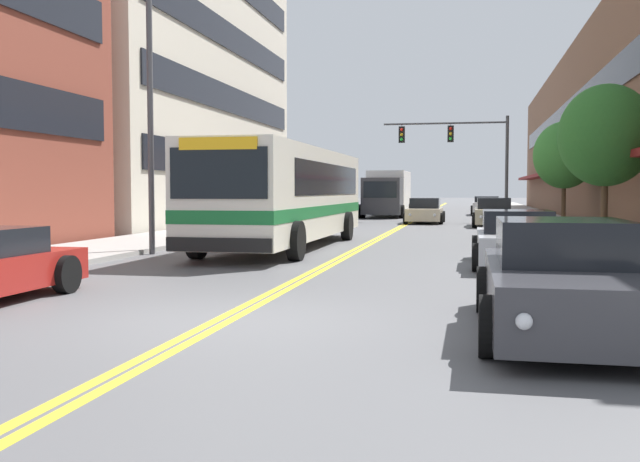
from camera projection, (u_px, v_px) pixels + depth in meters
name	position (u px, v px, depth m)	size (l,w,h in m)	color
ground_plane	(419.00, 217.00, 45.91)	(240.00, 240.00, 0.00)	#565659
sidewalk_left	(310.00, 216.00, 47.40)	(3.45, 106.00, 0.13)	#9E9B96
sidewalk_right	(535.00, 217.00, 44.42)	(3.45, 106.00, 0.13)	#9E9B96
centre_line	(419.00, 217.00, 45.91)	(0.34, 106.00, 0.01)	yellow
storefront_row_right	(640.00, 130.00, 42.88)	(9.10, 68.00, 10.72)	brown
city_bus	(288.00, 192.00, 22.06)	(2.92, 12.26, 2.99)	silver
car_charcoal_parked_left_near	(322.00, 213.00, 37.23)	(2.00, 4.26, 1.25)	#232328
car_navy_parked_left_mid	(342.00, 209.00, 43.44)	(2.10, 4.16, 1.37)	#19234C
car_dark_grey_parked_right_foreground	(562.00, 281.00, 8.71)	(2.03, 4.72, 1.40)	#38383D
car_beige_parked_right_mid	(494.00, 213.00, 34.45)	(2.04, 4.61, 1.39)	#BCAD89
car_silver_parked_right_far	(517.00, 240.00, 16.58)	(2.05, 4.52, 1.29)	#B7B7BC
car_white_parked_right_end	(486.00, 206.00, 50.11)	(2.15, 4.74, 1.32)	white
car_champagne_moving_lead	(425.00, 212.00, 38.07)	(2.03, 4.53, 1.34)	beige
box_truck	(388.00, 193.00, 47.26)	(2.73, 7.80, 3.02)	#38383D
traffic_signal_mast	(462.00, 146.00, 39.83)	(6.93, 0.38, 5.86)	#47474C
street_lamp_left_near	(158.00, 62.00, 19.24)	(2.09, 0.28, 8.97)	#47474C
street_tree_right_mid	(606.00, 136.00, 23.45)	(3.06, 3.06, 5.11)	brown
street_tree_right_far	(564.00, 155.00, 34.65)	(2.97, 2.97, 4.97)	brown
fire_hydrant	(569.00, 235.00, 19.79)	(0.32, 0.24, 0.79)	yellow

